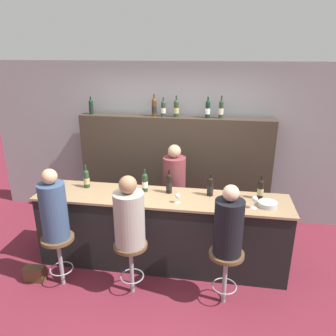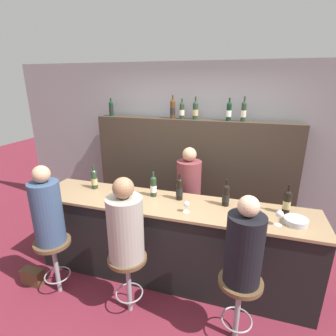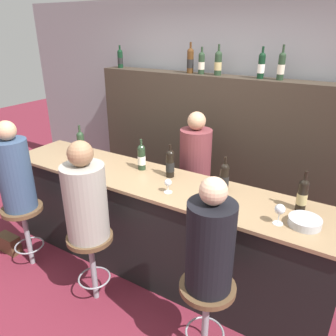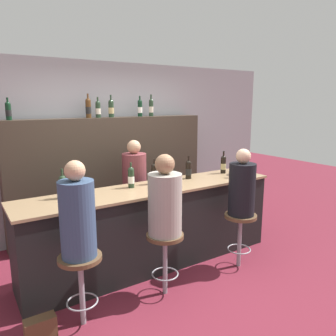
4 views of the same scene
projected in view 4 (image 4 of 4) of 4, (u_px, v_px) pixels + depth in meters
The scene contains 26 objects.
ground_plane at pixel (168, 274), 3.89m from camera, with size 16.00×16.00×0.00m, color maroon.
wall_back at pixel (106, 148), 5.10m from camera, with size 6.40×0.05×2.60m.
bar_counter at pixel (155, 226), 4.05m from camera, with size 3.25×0.66×1.00m.
back_bar_cabinet at pixel (112, 176), 5.00m from camera, with size 3.05×0.28×1.78m.
wine_bottle_counter_0 at pixel (63, 186), 3.47m from camera, with size 0.08×0.08×0.32m.
wine_bottle_counter_1 at pixel (131, 177), 3.90m from camera, with size 0.08×0.08×0.31m.
wine_bottle_counter_2 at pixel (154, 173), 4.08m from camera, with size 0.08×0.08×0.31m.
wine_bottle_counter_3 at pixel (188, 169), 4.36m from camera, with size 0.08×0.08×0.30m.
wine_bottle_counter_4 at pixel (223, 164), 4.69m from camera, with size 0.08×0.08×0.32m.
wine_bottle_backbar_0 at pixel (8, 111), 4.07m from camera, with size 0.07×0.07×0.28m.
wine_bottle_backbar_1 at pixel (88, 108), 4.61m from camera, with size 0.08×0.08×0.34m.
wine_bottle_backbar_2 at pixel (98, 109), 4.70m from camera, with size 0.07×0.07×0.29m.
wine_bottle_backbar_3 at pixel (111, 108), 4.80m from camera, with size 0.08×0.08×0.32m.
wine_bottle_backbar_4 at pixel (140, 108), 5.06m from camera, with size 0.07×0.07×0.32m.
wine_bottle_backbar_5 at pixel (151, 107), 5.16m from camera, with size 0.07×0.07×0.34m.
wine_glass_0 at pixel (177, 180), 3.94m from camera, with size 0.07×0.07×0.12m.
wine_glass_1 at pixel (232, 170), 4.42m from camera, with size 0.07×0.07×0.15m.
metal_bowl at pixel (237, 173), 4.59m from camera, with size 0.23×0.23×0.06m.
bar_stool_left at pixel (81, 271), 2.92m from camera, with size 0.39×0.39×0.67m.
guest_seated_left at pixel (77, 216), 2.82m from camera, with size 0.31×0.31×0.86m.
bar_stool_middle at pixel (165, 247), 3.40m from camera, with size 0.39×0.39×0.67m.
guest_seated_middle at pixel (165, 201), 3.30m from camera, with size 0.34×0.34×0.83m.
bar_stool_right at pixel (240, 226), 3.98m from camera, with size 0.39×0.39×0.67m.
guest_seated_right at pixel (242, 187), 3.88m from camera, with size 0.31×0.31×0.80m.
bartender at pixel (135, 197), 4.59m from camera, with size 0.33×0.33×1.50m.
handbag at pixel (41, 329), 2.80m from camera, with size 0.26×0.12×0.20m.
Camera 4 is at (-1.95, -2.98, 2.01)m, focal length 35.00 mm.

